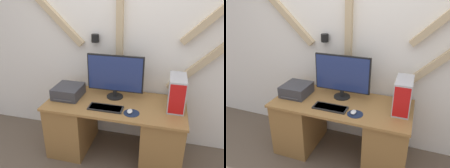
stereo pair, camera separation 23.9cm
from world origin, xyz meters
The scene contains 8 objects.
wall_back centered at (0.01, 0.82, 1.36)m, with size 6.40×0.15×2.70m.
desk centered at (0.00, 0.39, 0.39)m, with size 1.68×0.77×0.75m.
monitor centered at (-0.04, 0.53, 1.05)m, with size 0.71×0.21×0.55m.
keyboard centered at (-0.08, 0.21, 0.76)m, with size 0.40×0.16×0.02m.
mousepad centered at (0.23, 0.18, 0.75)m, with size 0.18×0.18×0.00m.
mouse centered at (0.21, 0.18, 0.77)m, with size 0.06×0.09×0.04m.
computer_tower centered at (0.70, 0.45, 0.94)m, with size 0.18×0.38×0.38m.
printer centered at (-0.63, 0.40, 0.82)m, with size 0.34×0.37×0.14m.
Camera 1 is at (0.56, -1.91, 2.01)m, focal length 35.00 mm.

